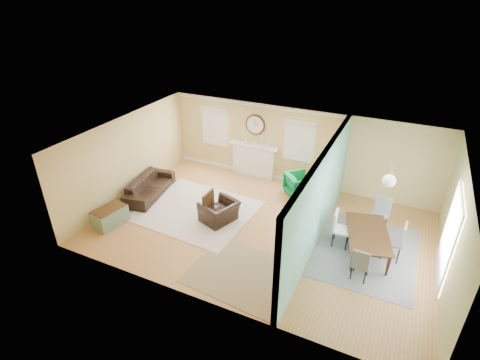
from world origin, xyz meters
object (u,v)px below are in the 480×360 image
at_px(credenza, 314,203).
at_px(dining_table, 368,243).
at_px(sofa, 150,187).
at_px(eames_chair, 219,212).
at_px(green_chair, 299,184).

height_order(credenza, dining_table, credenza).
height_order(sofa, eames_chair, eames_chair).
distance_m(green_chair, credenza, 1.23).
xyz_separation_m(sofa, green_chair, (4.31, 2.09, 0.06)).
xyz_separation_m(sofa, eames_chair, (2.72, -0.35, 0.01)).
relative_size(credenza, dining_table, 0.91).
distance_m(sofa, credenza, 5.18).
relative_size(green_chair, credenza, 0.50).
height_order(sofa, dining_table, dining_table).
bearing_deg(credenza, dining_table, -33.55).
xyz_separation_m(green_chair, credenza, (0.75, -0.97, 0.04)).
relative_size(sofa, eames_chair, 2.15).
height_order(green_chair, credenza, credenza).
bearing_deg(green_chair, credenza, 172.73).
distance_m(credenza, dining_table, 2.03).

